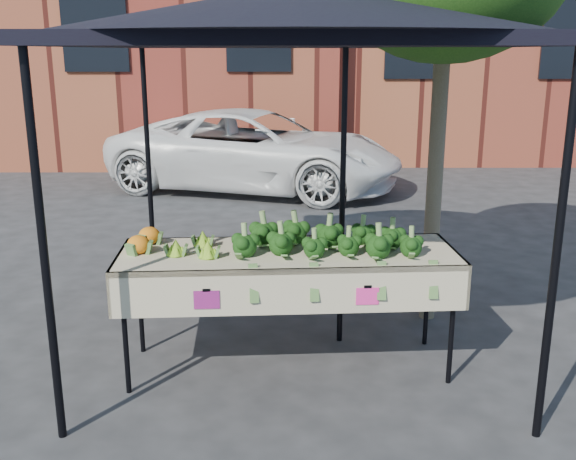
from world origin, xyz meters
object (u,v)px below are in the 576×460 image
object	(u,v)px
canopy	(297,172)
vehicle	(255,42)
street_tree	(440,98)
table	(288,310)

from	to	relation	value
canopy	vehicle	world-z (taller)	vehicle
vehicle	street_tree	distance (m)	5.78
canopy	street_tree	bearing A→B (deg)	19.22
table	street_tree	distance (m)	2.13
canopy	street_tree	xyz separation A→B (m)	(1.16, 0.41, 0.54)
table	vehicle	world-z (taller)	vehicle
canopy	street_tree	size ratio (longest dim) A/B	0.83
table	vehicle	size ratio (longest dim) A/B	0.51
canopy	street_tree	distance (m)	1.34
vehicle	canopy	bearing A→B (deg)	-156.88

